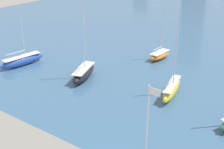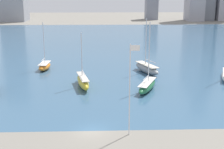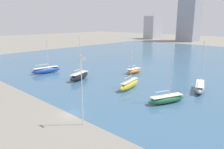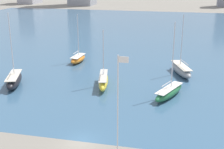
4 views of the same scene
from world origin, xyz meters
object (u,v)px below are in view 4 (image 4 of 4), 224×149
sailboat_orange (78,59)px  sailboat_green (169,92)px  sailboat_gray (181,69)px  sailboat_black (14,80)px  sailboat_yellow (103,81)px  flag_pole (118,102)px

sailboat_orange → sailboat_green: (22.23, -17.26, 0.04)m
sailboat_gray → sailboat_green: bearing=-118.2°
sailboat_orange → sailboat_green: sailboat_green is taller
sailboat_green → sailboat_black: bearing=-155.5°
sailboat_gray → sailboat_black: size_ratio=0.91×
sailboat_black → sailboat_yellow: (16.54, 3.31, 0.02)m
sailboat_gray → sailboat_yellow: sailboat_gray is taller
sailboat_green → sailboat_yellow: bearing=-168.9°
sailboat_gray → sailboat_yellow: bearing=-163.5°
sailboat_green → sailboat_gray: 13.33m
flag_pole → sailboat_black: 30.31m
sailboat_yellow → sailboat_black: bearing=179.4°
sailboat_gray → flag_pole: bearing=-122.5°
flag_pole → sailboat_green: sailboat_green is taller
sailboat_gray → sailboat_orange: bearing=150.1°
sailboat_orange → sailboat_green: bearing=-34.3°
flag_pole → sailboat_green: size_ratio=0.93×
sailboat_orange → flag_pole: bearing=-61.0°
flag_pole → sailboat_yellow: 23.16m
flag_pole → sailboat_orange: flag_pole is taller
flag_pole → sailboat_gray: sailboat_gray is taller
sailboat_gray → sailboat_yellow: (-14.12, -10.58, 0.08)m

